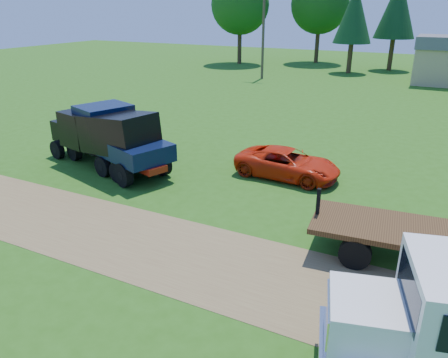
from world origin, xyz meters
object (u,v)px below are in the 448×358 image
at_px(orange_pickup, 287,163).
at_px(flatbed_trailer, 444,242).
at_px(navy_truck, 112,137).
at_px(black_dump_truck, 103,134).

xyz_separation_m(orange_pickup, flatbed_trailer, (6.75, -5.09, 0.19)).
bearing_deg(navy_truck, black_dump_truck, -132.16).
bearing_deg(orange_pickup, flatbed_trailer, -123.89).
relative_size(orange_pickup, flatbed_trailer, 0.60).
height_order(black_dump_truck, navy_truck, black_dump_truck).
distance_m(black_dump_truck, orange_pickup, 9.06).
height_order(black_dump_truck, flatbed_trailer, black_dump_truck).
relative_size(navy_truck, flatbed_trailer, 0.87).
xyz_separation_m(black_dump_truck, navy_truck, (0.38, 0.20, -0.14)).
xyz_separation_m(black_dump_truck, flatbed_trailer, (15.34, -2.39, -0.80)).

